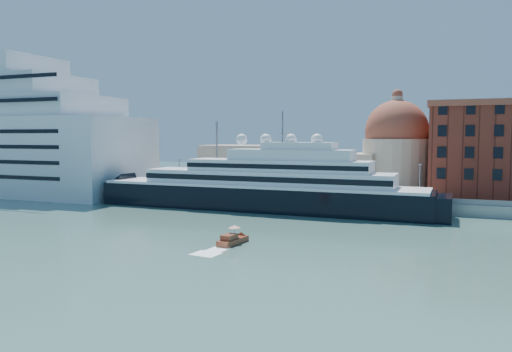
% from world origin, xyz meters
% --- Properties ---
extents(ground, '(400.00, 400.00, 0.00)m').
position_xyz_m(ground, '(0.00, 0.00, 0.00)').
color(ground, '#355C57').
rests_on(ground, ground).
extents(quay, '(180.00, 10.00, 2.50)m').
position_xyz_m(quay, '(0.00, 34.00, 1.25)').
color(quay, gray).
rests_on(quay, ground).
extents(land, '(260.00, 72.00, 2.00)m').
position_xyz_m(land, '(0.00, 75.00, 1.00)').
color(land, slate).
rests_on(land, ground).
extents(quay_fence, '(180.00, 0.10, 1.20)m').
position_xyz_m(quay_fence, '(0.00, 29.50, 3.10)').
color(quay_fence, slate).
rests_on(quay_fence, quay).
extents(superyacht, '(86.91, 12.05, 25.97)m').
position_xyz_m(superyacht, '(-7.09, 23.00, 4.48)').
color(superyacht, black).
rests_on(superyacht, ground).
extents(service_barge, '(12.17, 6.07, 2.62)m').
position_xyz_m(service_barge, '(-56.41, 19.60, 0.75)').
color(service_barge, white).
rests_on(service_barge, ground).
extents(water_taxi, '(2.85, 6.61, 3.04)m').
position_xyz_m(water_taxi, '(5.26, -12.80, 0.73)').
color(water_taxi, brown).
rests_on(water_taxi, ground).
extents(church, '(66.00, 18.00, 25.50)m').
position_xyz_m(church, '(6.39, 57.72, 10.91)').
color(church, beige).
rests_on(church, land).
extents(lamp_posts, '(120.80, 2.40, 18.00)m').
position_xyz_m(lamp_posts, '(-12.67, 32.27, 9.84)').
color(lamp_posts, slate).
rests_on(lamp_posts, quay).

